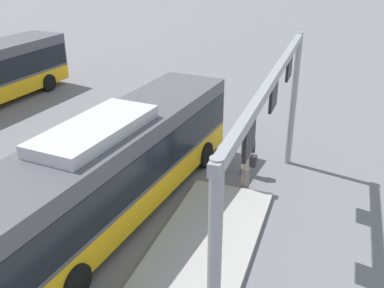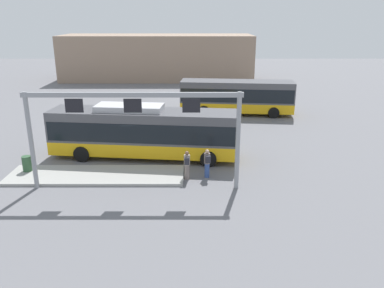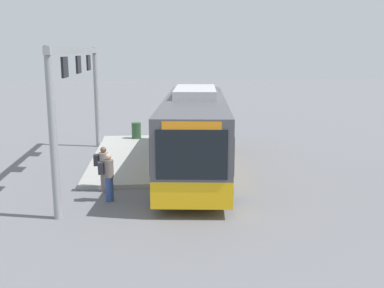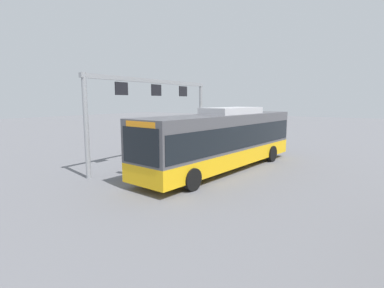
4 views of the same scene
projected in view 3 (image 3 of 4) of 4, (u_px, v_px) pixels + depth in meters
ground_plane at (195, 170)px, 19.60m from camera, size 120.00×120.00×0.00m
platform_curb at (124, 156)px, 21.71m from camera, size 10.00×2.80×0.16m
bus_main at (195, 128)px, 19.24m from camera, size 12.21×3.78×3.46m
person_boarding at (108, 176)px, 15.34m from camera, size 0.39×0.56×1.67m
person_waiting_near at (103, 168)px, 16.42m from camera, size 0.34×0.52×1.67m
platform_sign_gantry at (79, 81)px, 18.36m from camera, size 11.09×0.24×5.20m
trash_bin at (136, 131)px, 25.65m from camera, size 0.52×0.52×0.90m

